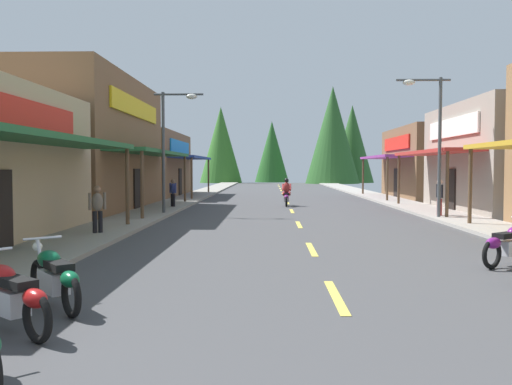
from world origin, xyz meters
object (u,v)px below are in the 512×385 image
Objects in this scene: motorcycle_parked_right_4 at (511,243)px; motorcycle_parked_left_2 at (54,276)px; pedestrian_by_shop at (440,196)px; rider_cruising_lead at (287,194)px; streetlamp_left at (171,134)px; pedestrian_waiting at (173,192)px; streetlamp_right at (431,126)px; motorcycle_parked_left_1 at (9,295)px; pedestrian_browsing at (97,207)px.

motorcycle_parked_left_2 is (-8.58, -3.80, 0.00)m from motorcycle_parked_right_4.
rider_cruising_lead is at bearing -55.67° from pedestrian_by_shop.
streetlamp_left is 4.83m from pedestrian_waiting.
pedestrian_by_shop is (10.51, 15.04, 0.47)m from motorcycle_parked_left_2.
streetlamp_right is 3.75× the size of pedestrian_waiting.
rider_cruising_lead reaches higher than motorcycle_parked_right_4.
motorcycle_parked_right_4 is 19.33m from pedestrian_waiting.
streetlamp_right is 13.35m from pedestrian_waiting.
pedestrian_browsing reaches higher than motorcycle_parked_left_1.
pedestrian_by_shop reaches higher than rider_cruising_lead.
pedestrian_waiting is (-1.77, 20.12, 0.40)m from motorcycle_parked_left_2.
rider_cruising_lead is (4.34, 23.48, 0.17)m from motorcycle_parked_left_1.
streetlamp_right is at bearing -141.49° from rider_cruising_lead.
rider_cruising_lead is at bearing 48.29° from streetlamp_left.
streetlamp_left is 11.19m from streetlamp_right.
motorcycle_parked_left_1 is at bearing 50.60° from pedestrian_waiting.
streetlamp_right is at bearing 110.08° from pedestrian_waiting.
motorcycle_parked_left_1 is (-8.68, -5.03, 0.00)m from motorcycle_parked_right_4.
pedestrian_waiting is at bearing 86.32° from motorcycle_parked_right_4.
streetlamp_left reaches higher than pedestrian_browsing.
motorcycle_parked_right_4 is at bearing -97.25° from streetlamp_right.
pedestrian_browsing is at bearing 20.50° from pedestrian_by_shop.
motorcycle_parked_right_4 is 1.15× the size of pedestrian_waiting.
streetlamp_right is 3.38× the size of motorcycle_parked_left_1.
motorcycle_parked_right_4 and motorcycle_parked_left_1 have the same top height.
streetlamp_right is 10.19m from rider_cruising_lead.
pedestrian_by_shop is (6.27, -7.20, 0.31)m from rider_cruising_lead.
motorcycle_parked_left_2 is (0.10, 1.23, 0.00)m from motorcycle_parked_left_1.
motorcycle_parked_left_1 is at bearing -122.67° from streetlamp_right.
pedestrian_browsing is at bearing 157.77° from rider_cruising_lead.
streetlamp_left reaches higher than motorcycle_parked_left_1.
motorcycle_parked_left_2 is at bearing -124.57° from streetlamp_right.
streetlamp_left is 8.61m from rider_cruising_lead.
pedestrian_by_shop is at bearing -75.00° from motorcycle_parked_left_2.
motorcycle_parked_left_1 is 10.01m from pedestrian_browsing.
streetlamp_left reaches higher than motorcycle_parked_left_2.
motorcycle_parked_right_4 is 1.05× the size of motorcycle_parked_left_2.
streetlamp_right is 3.43× the size of motorcycle_parked_left_2.
streetlamp_left is 3.33× the size of pedestrian_by_shop.
motorcycle_parked_right_4 is 11.42m from pedestrian_by_shop.
rider_cruising_lead is at bearing 125.95° from streetlamp_right.
motorcycle_parked_left_1 is 1.04× the size of pedestrian_by_shop.
streetlamp_left is 17.78m from motorcycle_parked_left_1.
motorcycle_parked_left_1 is at bearing -86.66° from streetlamp_left.
motorcycle_parked_left_1 is 21.43m from pedestrian_waiting.
pedestrian_by_shop reaches higher than motorcycle_parked_left_2.
motorcycle_parked_left_2 is at bearing 171.76° from rider_cruising_lead.
pedestrian_browsing reaches higher than pedestrian_waiting.
motorcycle_parked_left_1 is 1.09× the size of pedestrian_browsing.
streetlamp_left is 3.25× the size of motorcycle_parked_left_2.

